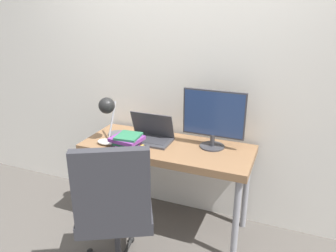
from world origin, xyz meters
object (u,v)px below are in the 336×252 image
Objects in this scene: laptop at (150,135)px; monitor at (214,117)px; book_stack at (128,141)px; office_chair at (114,206)px; game_controller at (106,142)px; desk_lamp at (108,110)px.

monitor is at bearing 7.89° from laptop.
book_stack is (-0.61, -0.29, -0.19)m from monitor.
office_chair is 0.68m from game_controller.
book_stack is at bearing -24.74° from desk_lamp.
game_controller is at bearing 125.44° from office_chair.
laptop is 0.36m from game_controller.
laptop is at bearing 96.01° from office_chair.
game_controller is at bearing -161.50° from monitor.
laptop is at bearing 18.18° from desk_lamp.
game_controller is (0.02, -0.10, -0.24)m from desk_lamp.
office_chair is (0.40, -0.63, -0.43)m from desk_lamp.
game_controller is (-0.38, 0.53, 0.18)m from office_chair.
monitor reaches higher than desk_lamp.
monitor is 0.90m from game_controller.
laptop is 1.48× the size of book_stack.
laptop is 0.76× the size of monitor.
game_controller is (-0.82, -0.27, -0.23)m from monitor.
laptop is 2.35× the size of game_controller.
office_chair is (-0.44, -0.81, -0.42)m from monitor.
desk_lamp is at bearing -161.82° from laptop.
monitor reaches higher than laptop.
desk_lamp reaches higher than game_controller.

